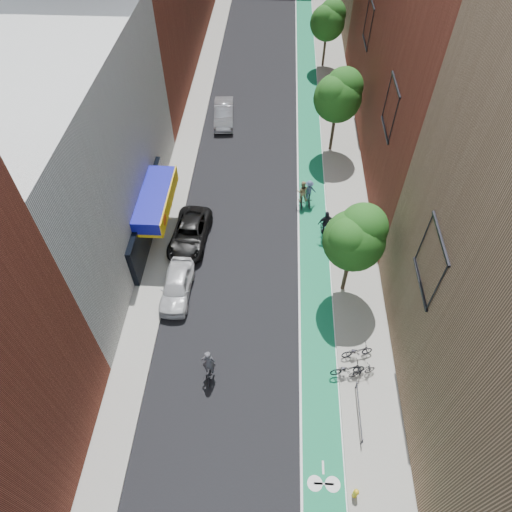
# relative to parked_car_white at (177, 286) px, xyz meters

# --- Properties ---
(ground) EXTENTS (160.00, 160.00, 0.00)m
(ground) POSITION_rel_parked_car_white_xyz_m (4.30, -9.21, -0.71)
(ground) COLOR black
(ground) RESTS_ON ground
(bike_lane) EXTENTS (2.00, 68.00, 0.01)m
(bike_lane) POSITION_rel_parked_car_white_xyz_m (8.30, 16.79, -0.70)
(bike_lane) COLOR #157B4A
(bike_lane) RESTS_ON ground
(sidewalk_left) EXTENTS (2.00, 68.00, 0.15)m
(sidewalk_left) POSITION_rel_parked_car_white_xyz_m (-1.70, 16.79, -0.63)
(sidewalk_left) COLOR gray
(sidewalk_left) RESTS_ON ground
(sidewalk_right) EXTENTS (3.00, 68.00, 0.15)m
(sidewalk_right) POSITION_rel_parked_car_white_xyz_m (10.80, 16.79, -0.63)
(sidewalk_right) COLOR gray
(sidewalk_right) RESTS_ON ground
(building_left_white) EXTENTS (8.00, 20.00, 12.00)m
(building_left_white) POSITION_rel_parked_car_white_xyz_m (-6.70, 4.79, 5.29)
(building_left_white) COLOR silver
(building_left_white) RESTS_ON ground
(tree_near) EXTENTS (3.40, 3.36, 6.42)m
(tree_near) POSITION_rel_parked_car_white_xyz_m (9.94, 0.81, 3.95)
(tree_near) COLOR #332619
(tree_near) RESTS_ON ground
(tree_mid) EXTENTS (3.55, 3.53, 6.74)m
(tree_mid) POSITION_rel_parked_car_white_xyz_m (9.94, 14.81, 4.18)
(tree_mid) COLOR #332619
(tree_mid) RESTS_ON ground
(tree_far) EXTENTS (3.30, 3.25, 6.21)m
(tree_far) POSITION_rel_parked_car_white_xyz_m (9.94, 28.81, 3.79)
(tree_far) COLOR #332619
(tree_far) RESTS_ON ground
(parked_car_white) EXTENTS (1.72, 4.17, 1.41)m
(parked_car_white) POSITION_rel_parked_car_white_xyz_m (0.00, 0.00, 0.00)
(parked_car_white) COLOR silver
(parked_car_white) RESTS_ON ground
(parked_car_black) EXTENTS (2.60, 5.03, 1.36)m
(parked_car_black) POSITION_rel_parked_car_white_xyz_m (0.13, 4.32, -0.03)
(parked_car_black) COLOR black
(parked_car_black) RESTS_ON ground
(parked_car_silver) EXTENTS (1.93, 4.65, 1.50)m
(parked_car_silver) POSITION_rel_parked_car_white_xyz_m (0.97, 18.51, 0.04)
(parked_car_silver) COLOR #9B9EA4
(parked_car_silver) RESTS_ON ground
(cyclist_lead) EXTENTS (0.71, 1.65, 2.24)m
(cyclist_lead) POSITION_rel_parked_car_white_xyz_m (2.56, -5.20, 0.10)
(cyclist_lead) COLOR black
(cyclist_lead) RESTS_ON ground
(cyclist_lane_near) EXTENTS (0.82, 1.53, 2.01)m
(cyclist_lane_near) POSITION_rel_parked_car_white_xyz_m (7.50, 8.28, 0.17)
(cyclist_lane_near) COLOR black
(cyclist_lane_near) RESTS_ON ground
(cyclist_lane_mid) EXTENTS (1.16, 1.97, 2.21)m
(cyclist_lane_mid) POSITION_rel_parked_car_white_xyz_m (9.00, 5.14, 0.13)
(cyclist_lane_mid) COLOR black
(cyclist_lane_mid) RESTS_ON ground
(cyclist_lane_far) EXTENTS (1.07, 1.82, 1.90)m
(cyclist_lane_far) POSITION_rel_parked_car_white_xyz_m (7.98, 8.49, 0.12)
(cyclist_lane_far) COLOR black
(cyclist_lane_far) RESTS_ON ground
(parked_bike_near) EXTENTS (1.81, 0.99, 0.90)m
(parked_bike_near) POSITION_rel_parked_car_white_xyz_m (10.29, -3.72, -0.11)
(parked_bike_near) COLOR black
(parked_bike_near) RESTS_ON sidewalk_right
(parked_bike_mid) EXTENTS (1.53, 0.87, 0.89)m
(parked_bike_mid) POSITION_rel_parked_car_white_xyz_m (10.45, -4.84, -0.11)
(parked_bike_mid) COLOR black
(parked_bike_mid) RESTS_ON sidewalk_right
(parked_bike_far) EXTENTS (1.93, 0.98, 0.97)m
(parked_bike_far) POSITION_rel_parked_car_white_xyz_m (9.70, -4.80, -0.07)
(parked_bike_far) COLOR black
(parked_bike_far) RESTS_ON sidewalk_right
(fire_hydrant) EXTENTS (0.25, 0.25, 0.71)m
(fire_hydrant) POSITION_rel_parked_car_white_xyz_m (9.60, -10.65, -0.18)
(fire_hydrant) COLOR yellow
(fire_hydrant) RESTS_ON sidewalk_right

